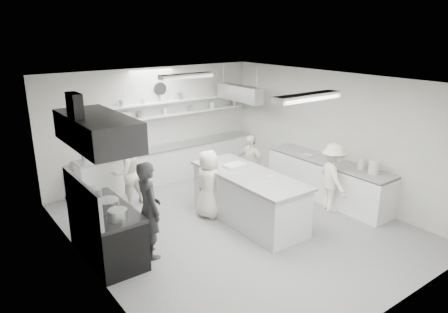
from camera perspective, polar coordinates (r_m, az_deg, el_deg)
floor at (r=8.83m, az=1.51°, el=-9.46°), size 6.00×7.00×0.02m
ceiling at (r=7.94m, az=1.68°, el=10.38°), size 6.00×7.00×0.02m
wall_back at (r=11.13m, az=-9.62°, el=4.29°), size 6.00×0.04×3.00m
wall_front at (r=6.09m, az=22.54°, el=-8.06°), size 6.00×0.04×3.00m
wall_left at (r=6.93m, az=-18.41°, el=-4.52°), size 0.04×7.00×3.00m
wall_right at (r=10.32m, az=14.84°, el=2.92°), size 0.04×7.00×3.00m
stove at (r=7.81m, az=-15.83°, el=-10.17°), size 0.80×1.80×0.90m
exhaust_hood at (r=7.16m, az=-17.07°, el=3.46°), size 0.85×2.00×0.50m
back_counter at (r=11.28m, az=-7.31°, el=-0.90°), size 5.00×0.60×0.92m
shelf_lower at (r=11.29m, az=-6.21°, el=5.93°), size 4.20×0.26×0.04m
shelf_upper at (r=11.22m, az=-6.27°, el=7.68°), size 4.20×0.26×0.04m
pass_through_window at (r=10.61m, az=-15.80°, el=2.96°), size 1.30×0.04×1.00m
wall_clock at (r=11.01m, az=-8.84°, el=9.23°), size 0.32×0.05×0.32m
right_counter at (r=10.24m, az=14.03°, el=-3.18°), size 0.74×3.30×0.94m
pot_rack at (r=11.13m, az=2.12°, el=8.73°), size 0.30×1.60×0.40m
light_fixture_front at (r=6.64m, az=11.41°, el=8.04°), size 1.30×0.25×0.10m
light_fixture_rear at (r=9.41m, az=-5.23°, el=11.00°), size 1.30×0.25×0.10m
prep_island at (r=8.85m, az=3.38°, el=-5.75°), size 1.05×2.74×1.01m
stove_pot at (r=7.43m, az=-15.75°, el=-6.65°), size 0.40×0.40×0.25m
cook_stove at (r=7.49m, az=-10.30°, el=-7.24°), size 0.49×0.69×1.79m
cook_back at (r=9.74m, az=-13.22°, el=-2.13°), size 0.87×0.73×1.59m
cook_island_left at (r=8.93m, az=-2.16°, el=-3.81°), size 0.64×0.83×1.50m
cook_island_right at (r=10.38m, az=3.64°, el=-0.91°), size 0.52×0.90×1.44m
cook_right at (r=9.52m, az=14.79°, el=-2.80°), size 0.95×1.16×1.57m
bowl_island_a at (r=9.15m, az=1.58°, el=-1.35°), size 0.33×0.33×0.06m
bowl_island_b at (r=8.48m, az=6.01°, el=-2.99°), size 0.22×0.22×0.06m
bowl_right at (r=10.26m, az=11.31°, el=0.02°), size 0.33×0.33×0.06m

